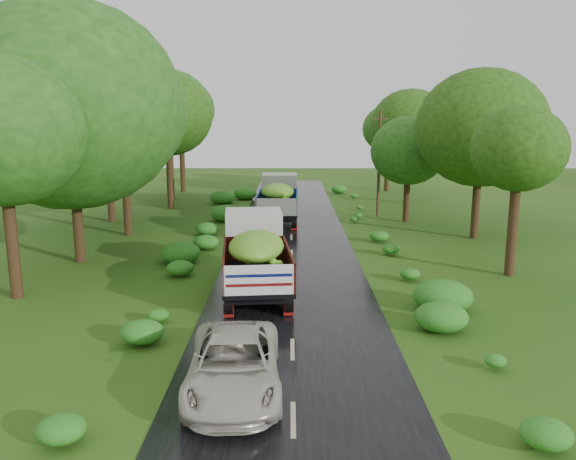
{
  "coord_description": "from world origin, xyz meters",
  "views": [
    {
      "loc": [
        -0.08,
        -15.91,
        6.95
      ],
      "look_at": [
        -0.17,
        9.82,
        1.7
      ],
      "focal_mm": 35.0,
      "sensor_mm": 36.0,
      "label": 1
    }
  ],
  "objects_px": {
    "utility_pole": "(379,163)",
    "car": "(234,364)",
    "truck_near": "(255,251)",
    "truck_far": "(279,196)"
  },
  "relations": [
    {
      "from": "truck_near",
      "to": "utility_pole",
      "type": "height_order",
      "value": "utility_pole"
    },
    {
      "from": "truck_near",
      "to": "truck_far",
      "type": "xyz_separation_m",
      "value": [
        0.62,
        15.21,
        0.02
      ]
    },
    {
      "from": "truck_near",
      "to": "car",
      "type": "relative_size",
      "value": 1.41
    },
    {
      "from": "truck_far",
      "to": "truck_near",
      "type": "bearing_deg",
      "value": -91.53
    },
    {
      "from": "truck_near",
      "to": "car",
      "type": "height_order",
      "value": "truck_near"
    },
    {
      "from": "truck_far",
      "to": "car",
      "type": "height_order",
      "value": "truck_far"
    },
    {
      "from": "truck_near",
      "to": "utility_pole",
      "type": "distance_m",
      "value": 18.75
    },
    {
      "from": "car",
      "to": "utility_pole",
      "type": "bearing_deg",
      "value": 70.47
    },
    {
      "from": "utility_pole",
      "to": "car",
      "type": "bearing_deg",
      "value": -119.23
    },
    {
      "from": "truck_far",
      "to": "utility_pole",
      "type": "distance_m",
      "value": 7.45
    }
  ]
}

